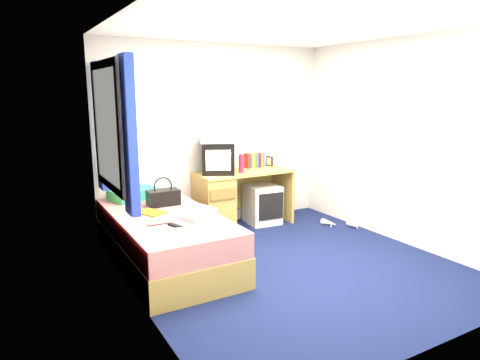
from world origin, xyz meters
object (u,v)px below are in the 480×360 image
desk (225,198)px  storage_cube (262,204)px  picture_frame (269,161)px  white_heels (341,224)px  pink_water_bottle (241,164)px  colour_swatch_fan (180,229)px  bed (166,239)px  vcr (218,139)px  towel (199,213)px  aerosol_can (233,165)px  pillow (134,194)px  water_bottle (160,221)px  handbag (163,197)px  crt_tv (219,158)px  remote_control (175,226)px  magazine (151,212)px

desk → storage_cube: desk is taller
picture_frame → white_heels: bearing=-69.8°
pink_water_bottle → colour_swatch_fan: (-1.34, -1.21, -0.31)m
bed → vcr: size_ratio=4.27×
towel → aerosol_can: bearing=47.2°
pillow → water_bottle: pillow is taller
desk → towel: 1.35m
colour_swatch_fan → white_heels: bearing=12.7°
bed → aerosol_can: (1.21, 0.73, 0.58)m
pillow → towel: pillow is taller
water_bottle → aerosol_can: bearing=37.4°
towel → white_heels: size_ratio=0.62×
towel → white_heels: towel is taller
storage_cube → handbag: bearing=-162.2°
crt_tv → vcr: bearing=90.0°
pillow → pink_water_bottle: size_ratio=2.41×
storage_cube → pink_water_bottle: size_ratio=2.38×
desk → vcr: vcr is taller
water_bottle → colour_swatch_fan: size_ratio=0.91×
picture_frame → vcr: bearing=175.1°
desk → white_heels: (1.38, -0.73, -0.37)m
crt_tv → handbag: (-0.89, -0.39, -0.32)m
pillow → storage_cube: bearing=-3.0°
crt_tv → aerosol_can: bearing=26.4°
pillow → picture_frame: (1.97, 0.09, 0.22)m
water_bottle → remote_control: water_bottle is taller
pink_water_bottle → colour_swatch_fan: size_ratio=1.01×
aerosol_can → white_heels: size_ratio=0.40×
water_bottle → crt_tv: bearing=42.1°
picture_frame → water_bottle: size_ratio=0.70×
aerosol_can → handbag: bearing=-160.5°
handbag → towel: size_ratio=1.21×
storage_cube → colour_swatch_fan: bearing=-138.8°
bed → white_heels: bed is taller
pink_water_bottle → aerosol_can: pink_water_bottle is taller
desk → colour_swatch_fan: bearing=-131.4°
handbag → remote_control: bearing=-101.3°
vcr → towel: vcr is taller
towel → magazine: bearing=132.1°
bed → desk: bearing=34.0°
bed → desk: (1.09, 0.74, 0.14)m
towel → remote_control: (-0.31, -0.15, -0.04)m
remote_control → vcr: bearing=30.8°
water_bottle → vcr: bearing=42.2°
crt_tv → magazine: bearing=-122.5°
crt_tv → remote_control: bearing=-104.2°
bed → aerosol_can: bearing=31.2°
picture_frame → colour_swatch_fan: bearing=-157.4°
pillow → picture_frame: picture_frame is taller
towel → picture_frame: bearing=36.1°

